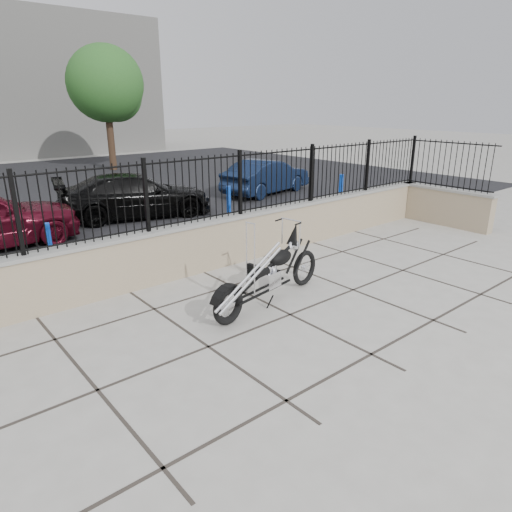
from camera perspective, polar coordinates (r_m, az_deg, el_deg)
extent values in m
plane|color=#99968E|center=(7.02, 4.30, -7.32)|extent=(90.00, 90.00, 0.00)
plane|color=black|center=(17.83, -25.01, 7.05)|extent=(30.00, 30.00, 0.00)
cube|color=gray|center=(8.67, -7.15, 1.17)|extent=(14.00, 0.36, 0.96)
cube|color=gray|center=(12.94, 22.62, 5.72)|extent=(0.36, 2.50, 0.96)
cube|color=black|center=(8.41, -7.44, 8.20)|extent=(14.00, 0.08, 1.20)
cube|color=black|center=(12.77, 23.23, 10.43)|extent=(0.08, 2.30, 1.20)
imported|color=black|center=(13.19, -14.81, 7.32)|extent=(4.46, 2.68, 1.21)
imported|color=#0F1C38|center=(16.17, 1.34, 9.90)|extent=(3.79, 1.97, 1.19)
cylinder|color=blue|center=(9.81, -24.40, 1.37)|extent=(0.12, 0.12, 0.86)
cylinder|color=#0D37CE|center=(12.32, -3.41, 6.53)|extent=(0.14, 0.14, 0.96)
cylinder|color=#0C27BA|center=(14.10, 10.54, 7.95)|extent=(0.16, 0.16, 1.03)
cylinder|color=#382619|center=(22.98, -17.73, 14.17)|extent=(0.32, 0.32, 3.17)
sphere|color=#286C2C|center=(22.95, -18.36, 20.21)|extent=(3.38, 3.38, 3.38)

